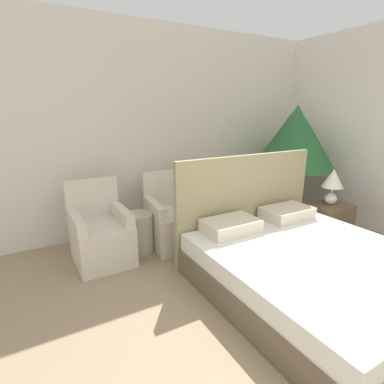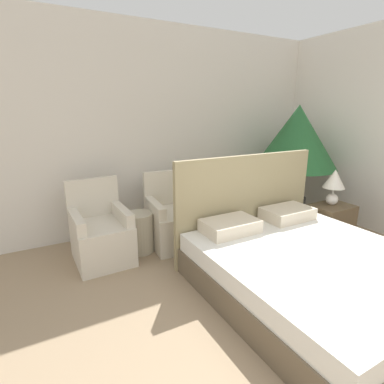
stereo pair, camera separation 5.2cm
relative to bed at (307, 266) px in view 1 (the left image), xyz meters
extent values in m
cube|color=silver|center=(-0.40, 2.38, 1.18)|extent=(10.00, 0.06, 2.90)
cube|color=brown|center=(0.00, -0.10, -0.13)|extent=(1.89, 2.07, 0.28)
cube|color=white|center=(0.00, -0.10, 0.10)|extent=(1.85, 2.02, 0.18)
cube|color=tan|center=(0.00, 0.96, 0.35)|extent=(1.93, 0.06, 1.24)
cube|color=beige|center=(-0.43, 0.69, 0.26)|extent=(0.60, 0.39, 0.14)
cube|color=beige|center=(0.43, 0.69, 0.26)|extent=(0.60, 0.39, 0.14)
cube|color=beige|center=(-1.62, 1.59, -0.03)|extent=(0.64, 0.72, 0.47)
cube|color=beige|center=(-1.62, 1.92, 0.44)|extent=(0.62, 0.07, 0.48)
cube|color=beige|center=(-1.88, 1.58, 0.28)|extent=(0.11, 0.64, 0.15)
cube|color=beige|center=(-1.36, 1.60, 0.28)|extent=(0.11, 0.64, 0.15)
cube|color=beige|center=(-0.67, 1.59, -0.03)|extent=(0.68, 0.76, 0.47)
cube|color=beige|center=(-0.65, 1.91, 0.44)|extent=(0.62, 0.11, 0.48)
cube|color=beige|center=(-0.93, 1.61, 0.28)|extent=(0.16, 0.65, 0.15)
cube|color=beige|center=(-0.41, 1.57, 0.28)|extent=(0.16, 0.65, 0.15)
cylinder|color=#4C4C4C|center=(1.40, 1.54, -0.07)|extent=(0.44, 0.44, 0.39)
cylinder|color=brown|center=(1.40, 1.54, 0.36)|extent=(0.06, 0.06, 0.47)
cone|color=#235B2D|center=(1.40, 1.54, 1.07)|extent=(1.26, 1.26, 0.96)
cube|color=brown|center=(1.29, 0.71, -0.02)|extent=(0.55, 0.41, 0.49)
sphere|color=white|center=(1.30, 0.74, 0.31)|extent=(0.16, 0.16, 0.16)
cylinder|color=white|center=(1.30, 0.74, 0.43)|extent=(0.02, 0.02, 0.08)
cone|color=silver|center=(1.30, 0.74, 0.59)|extent=(0.28, 0.28, 0.25)
cylinder|color=#B7AD93|center=(-1.15, 1.62, -0.01)|extent=(0.36, 0.36, 0.51)
camera|label=1|loc=(-2.28, -1.74, 1.49)|focal=28.00mm
camera|label=2|loc=(-2.24, -1.77, 1.49)|focal=28.00mm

